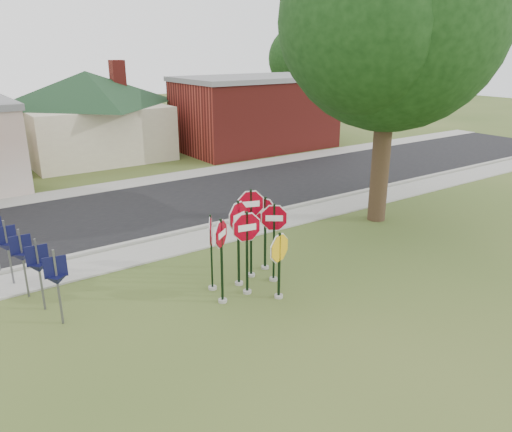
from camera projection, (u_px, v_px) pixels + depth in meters
ground at (281, 307)px, 13.30m from camera, size 120.00×120.00×0.00m
sidewalk_near at (186, 243)px, 17.56m from camera, size 60.00×1.60×0.06m
road at (137, 211)px, 21.06m from camera, size 60.00×7.00×0.04m
sidewalk_far at (103, 188)px, 24.40m from camera, size 60.00×1.60×0.06m
curb at (174, 234)px, 18.32m from camera, size 60.00×0.20×0.14m
stop_sign_center at (247, 241)px, 13.57m from camera, size 1.12×0.24×2.54m
stop_sign_yellow at (279, 258)px, 13.44m from camera, size 1.06×0.36×2.03m
stop_sign_left at (221, 250)px, 13.09m from camera, size 0.83×0.63×2.50m
stop_sign_right at (274, 232)px, 14.34m from camera, size 0.88×0.64×2.50m
stop_sign_back_right at (251, 220)px, 14.54m from camera, size 1.04×0.37×2.84m
stop_sign_back_left at (238, 230)px, 14.04m from camera, size 1.07×0.45×2.68m
stop_sign_far_right at (265, 223)px, 15.14m from camera, size 0.30×1.12×2.46m
stop_sign_far_left at (211, 242)px, 13.83m from camera, size 0.65×1.00×2.38m
route_sign_row at (22, 256)px, 13.48m from camera, size 1.43×4.63×2.00m
building_house at (88, 97)px, 30.29m from camera, size 11.60×11.60×6.20m
building_brick at (255, 112)px, 33.38m from camera, size 10.20×6.20×4.75m
oak_tree at (393, 16)px, 17.61m from camera, size 11.75×11.15×11.70m
bg_tree_right at (300, 58)px, 43.59m from camera, size 5.60×5.60×8.40m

